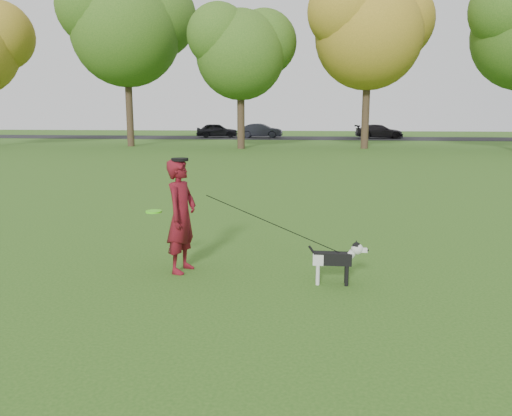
# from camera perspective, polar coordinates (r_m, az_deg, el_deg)

# --- Properties ---
(ground) EXTENTS (120.00, 120.00, 0.00)m
(ground) POSITION_cam_1_polar(r_m,az_deg,el_deg) (7.27, 0.64, -7.34)
(ground) COLOR #285116
(ground) RESTS_ON ground
(road) EXTENTS (120.00, 7.00, 0.02)m
(road) POSITION_cam_1_polar(r_m,az_deg,el_deg) (46.93, 5.75, 7.96)
(road) COLOR black
(road) RESTS_ON ground
(man) EXTENTS (0.51, 0.66, 1.64)m
(man) POSITION_cam_1_polar(r_m,az_deg,el_deg) (7.19, -8.53, -0.91)
(man) COLOR #500B1C
(man) RESTS_ON ground
(dog) EXTENTS (0.80, 0.16, 0.61)m
(dog) POSITION_cam_1_polar(r_m,az_deg,el_deg) (6.75, 9.26, -5.62)
(dog) COLOR black
(dog) RESTS_ON ground
(car_left) EXTENTS (4.16, 2.39, 1.33)m
(car_left) POSITION_cam_1_polar(r_m,az_deg,el_deg) (47.77, -4.48, 8.84)
(car_left) COLOR black
(car_left) RESTS_ON road
(car_mid) EXTENTS (4.03, 1.57, 1.31)m
(car_mid) POSITION_cam_1_polar(r_m,az_deg,el_deg) (47.16, 0.57, 8.83)
(car_mid) COLOR black
(car_mid) RESTS_ON road
(car_right) EXTENTS (4.43, 2.09, 1.25)m
(car_right) POSITION_cam_1_polar(r_m,az_deg,el_deg) (47.27, 13.89, 8.49)
(car_right) COLOR black
(car_right) RESTS_ON road
(man_held_items) EXTENTS (2.81, 0.44, 1.24)m
(man_held_items) POSITION_cam_1_polar(r_m,az_deg,el_deg) (6.80, 2.00, -1.85)
(man_held_items) COLOR #55EF1E
(man_held_items) RESTS_ON ground
(tree_row) EXTENTS (51.74, 8.86, 12.01)m
(tree_row) POSITION_cam_1_polar(r_m,az_deg,el_deg) (33.41, 2.99, 19.61)
(tree_row) COLOR #38281C
(tree_row) RESTS_ON ground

